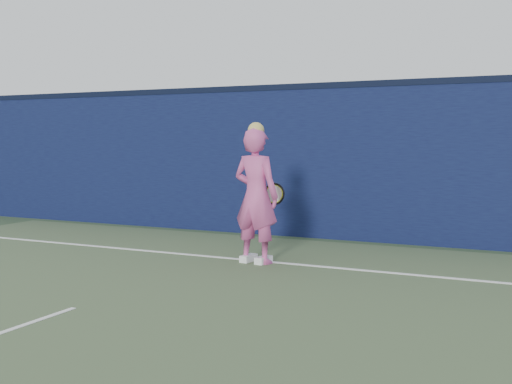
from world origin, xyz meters
The scene contains 4 objects.
backstop_wall centered at (0.00, 6.50, 1.25)m, with size 24.00×0.40×2.50m, color #0B0F33.
wall_cap centered at (0.00, 6.50, 2.55)m, with size 24.00×0.42×0.10m, color black.
player centered at (0.59, 3.90, 0.91)m, with size 0.71×0.52×1.89m.
racket centered at (0.64, 4.32, 0.90)m, with size 0.57×0.18×0.31m.
Camera 1 is at (4.28, -3.78, 1.65)m, focal length 45.00 mm.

